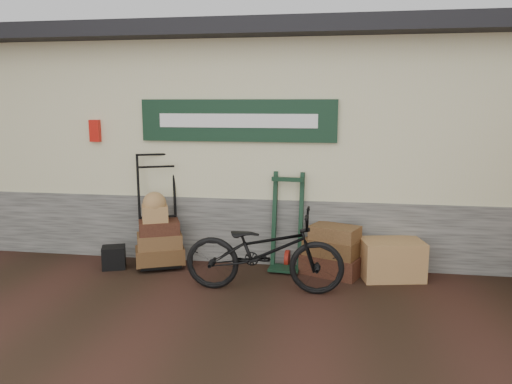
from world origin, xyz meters
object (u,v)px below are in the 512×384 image
(wicker_hamper, at_px, (392,259))
(black_trunk, at_px, (114,257))
(bicycle, at_px, (264,246))
(porter_trolley, at_px, (158,209))
(suitcase_stack, at_px, (332,249))
(green_barrow, at_px, (287,222))

(wicker_hamper, distance_m, black_trunk, 3.62)
(wicker_hamper, xyz_separation_m, bicycle, (-1.52, -0.68, 0.30))
(porter_trolley, relative_size, black_trunk, 5.15)
(black_trunk, bearing_deg, porter_trolley, 27.53)
(suitcase_stack, bearing_deg, wicker_hamper, -3.24)
(green_barrow, bearing_deg, black_trunk, -165.70)
(suitcase_stack, xyz_separation_m, black_trunk, (-2.88, -0.24, -0.18))
(porter_trolley, relative_size, green_barrow, 1.19)
(suitcase_stack, bearing_deg, porter_trolley, 179.18)
(suitcase_stack, relative_size, bicycle, 0.39)
(porter_trolley, xyz_separation_m, green_barrow, (1.74, 0.07, -0.12))
(black_trunk, bearing_deg, wicker_hamper, 3.20)
(green_barrow, xyz_separation_m, wicker_hamper, (1.34, -0.15, -0.40))
(green_barrow, distance_m, suitcase_stack, 0.69)
(porter_trolley, xyz_separation_m, black_trunk, (-0.53, -0.28, -0.62))
(green_barrow, distance_m, bicycle, 0.85)
(porter_trolley, bearing_deg, bicycle, -49.51)
(green_barrow, relative_size, bicycle, 0.69)
(suitcase_stack, height_order, black_trunk, suitcase_stack)
(bicycle, bearing_deg, black_trunk, 76.07)
(black_trunk, distance_m, bicycle, 2.18)
(wicker_hamper, relative_size, bicycle, 0.40)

